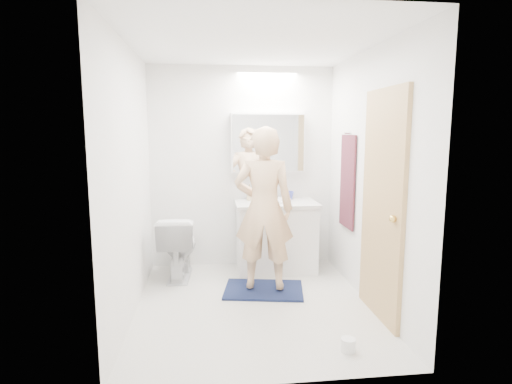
{
  "coord_description": "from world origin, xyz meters",
  "views": [
    {
      "loc": [
        -0.41,
        -3.69,
        1.65
      ],
      "look_at": [
        0.05,
        0.25,
        1.05
      ],
      "focal_mm": 28.8,
      "sensor_mm": 36.0,
      "label": 1
    }
  ],
  "objects": [
    {
      "name": "towel_hook",
      "position": [
        1.07,
        0.55,
        1.62
      ],
      "size": [
        0.07,
        0.02,
        0.02
      ],
      "primitive_type": "cylinder",
      "rotation": [
        0.0,
        1.57,
        0.0
      ],
      "color": "silver",
      "rests_on": "wall_right"
    },
    {
      "name": "door_knob",
      "position": [
        1.04,
        -0.65,
        0.95
      ],
      "size": [
        0.06,
        0.06,
        0.06
      ],
      "primitive_type": "sphere",
      "color": "gold",
      "rests_on": "door"
    },
    {
      "name": "ceiling",
      "position": [
        0.0,
        0.0,
        2.4
      ],
      "size": [
        2.5,
        2.5,
        0.0
      ],
      "primitive_type": "plane",
      "rotation": [
        3.14,
        0.0,
        0.0
      ],
      "color": "white",
      "rests_on": "floor"
    },
    {
      "name": "floor",
      "position": [
        0.0,
        0.0,
        0.0
      ],
      "size": [
        2.5,
        2.5,
        0.0
      ],
      "primitive_type": "plane",
      "color": "silver",
      "rests_on": "ground"
    },
    {
      "name": "mirror_panel",
      "position": [
        0.3,
        1.1,
        1.5
      ],
      "size": [
        0.84,
        0.01,
        0.66
      ],
      "primitive_type": "cube",
      "color": "silver",
      "rests_on": "medicine_cabinet"
    },
    {
      "name": "door",
      "position": [
        1.08,
        -0.35,
        1.0
      ],
      "size": [
        0.04,
        0.8,
        2.0
      ],
      "primitive_type": "cube",
      "color": "tan",
      "rests_on": "wall_right"
    },
    {
      "name": "soap_bottle_b",
      "position": [
        0.16,
        1.15,
        0.91
      ],
      "size": [
        0.12,
        0.12,
        0.18
      ],
      "primitive_type": "imported",
      "rotation": [
        0.0,
        0.0,
        -0.8
      ],
      "color": "#5E85CB",
      "rests_on": "countertop"
    },
    {
      "name": "wall_left",
      "position": [
        -1.1,
        0.0,
        1.2
      ],
      "size": [
        0.0,
        2.5,
        2.5
      ],
      "primitive_type": "plane",
      "rotation": [
        1.57,
        0.0,
        1.57
      ],
      "color": "white",
      "rests_on": "floor"
    },
    {
      "name": "bath_rug",
      "position": [
        0.14,
        0.33,
        0.01
      ],
      "size": [
        0.88,
        0.68,
        0.02
      ],
      "primitive_type": "cube",
      "rotation": [
        0.0,
        0.0,
        -0.18
      ],
      "color": "#162246",
      "rests_on": "floor"
    },
    {
      "name": "faucet",
      "position": [
        0.37,
        1.19,
        0.9
      ],
      "size": [
        0.02,
        0.02,
        0.16
      ],
      "primitive_type": "cylinder",
      "color": "silver",
      "rests_on": "countertop"
    },
    {
      "name": "toilet_paper_roll",
      "position": [
        0.61,
        -0.91,
        0.05
      ],
      "size": [
        0.11,
        0.11,
        0.1
      ],
      "primitive_type": "cylinder",
      "color": "white",
      "rests_on": "floor"
    },
    {
      "name": "sink_basin",
      "position": [
        0.37,
        0.99,
        0.84
      ],
      "size": [
        0.36,
        0.36,
        0.03
      ],
      "primitive_type": "cylinder",
      "color": "white",
      "rests_on": "countertop"
    },
    {
      "name": "wall_right",
      "position": [
        1.1,
        0.0,
        1.2
      ],
      "size": [
        0.0,
        2.5,
        2.5
      ],
      "primitive_type": "plane",
      "rotation": [
        1.57,
        0.0,
        -1.57
      ],
      "color": "white",
      "rests_on": "floor"
    },
    {
      "name": "towel",
      "position": [
        1.08,
        0.55,
        1.1
      ],
      "size": [
        0.02,
        0.42,
        1.0
      ],
      "primitive_type": "cube",
      "color": "#171138",
      "rests_on": "wall_right"
    },
    {
      "name": "toilet",
      "position": [
        -0.76,
        0.85,
        0.36
      ],
      "size": [
        0.45,
        0.73,
        0.72
      ],
      "primitive_type": "imported",
      "rotation": [
        0.0,
        0.0,
        3.07
      ],
      "color": "white",
      "rests_on": "floor"
    },
    {
      "name": "vanity_cabinet",
      "position": [
        0.37,
        0.96,
        0.39
      ],
      "size": [
        0.9,
        0.55,
        0.78
      ],
      "primitive_type": "cube",
      "color": "white",
      "rests_on": "floor"
    },
    {
      "name": "countertop",
      "position": [
        0.37,
        0.96,
        0.8
      ],
      "size": [
        0.95,
        0.58,
        0.04
      ],
      "primitive_type": "cube",
      "color": "silver",
      "rests_on": "vanity_cabinet"
    },
    {
      "name": "medicine_cabinet",
      "position": [
        0.3,
        1.18,
        1.5
      ],
      "size": [
        0.88,
        0.14,
        0.7
      ],
      "primitive_type": "cube",
      "color": "white",
      "rests_on": "wall_back"
    },
    {
      "name": "wall_back",
      "position": [
        0.0,
        1.25,
        1.2
      ],
      "size": [
        2.5,
        0.0,
        2.5
      ],
      "primitive_type": "plane",
      "rotation": [
        1.57,
        0.0,
        0.0
      ],
      "color": "white",
      "rests_on": "floor"
    },
    {
      "name": "toothbrush_cup",
      "position": [
        0.56,
        1.12,
        0.87
      ],
      "size": [
        0.12,
        0.12,
        0.1
      ],
      "primitive_type": "imported",
      "rotation": [
        0.0,
        0.0,
        0.12
      ],
      "color": "#3C48B6",
      "rests_on": "countertop"
    },
    {
      "name": "soap_bottle_a",
      "position": [
        0.08,
        1.11,
        0.92
      ],
      "size": [
        0.08,
        0.08,
        0.2
      ],
      "primitive_type": "imported",
      "rotation": [
        0.0,
        0.0,
        0.04
      ],
      "color": "#C9B282",
      "rests_on": "countertop"
    },
    {
      "name": "person",
      "position": [
        0.14,
        0.33,
        0.87
      ],
      "size": [
        0.66,
        0.49,
        1.64
      ],
      "primitive_type": "imported",
      "rotation": [
        0.0,
        0.0,
        2.97
      ],
      "color": "#E0B386",
      "rests_on": "bath_rug"
    },
    {
      "name": "wall_front",
      "position": [
        0.0,
        -1.25,
        1.2
      ],
      "size": [
        2.5,
        0.0,
        2.5
      ],
      "primitive_type": "plane",
      "rotation": [
        -1.57,
        0.0,
        0.0
      ],
      "color": "white",
      "rests_on": "floor"
    }
  ]
}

